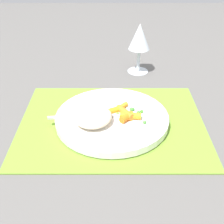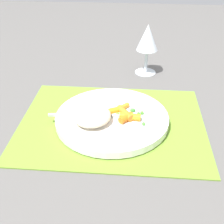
% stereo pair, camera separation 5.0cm
% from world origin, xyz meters
% --- Properties ---
extents(ground_plane, '(2.40, 2.40, 0.00)m').
position_xyz_m(ground_plane, '(0.00, 0.00, 0.00)').
color(ground_plane, '#565451').
extents(placemat, '(0.44, 0.34, 0.01)m').
position_xyz_m(placemat, '(0.00, 0.00, 0.00)').
color(placemat, olive).
rests_on(placemat, ground_plane).
extents(plate, '(0.27, 0.27, 0.02)m').
position_xyz_m(plate, '(0.00, 0.00, 0.01)').
color(plate, white).
rests_on(plate, placemat).
extents(rice_mound, '(0.09, 0.09, 0.03)m').
position_xyz_m(rice_mound, '(-0.04, -0.03, 0.04)').
color(rice_mound, beige).
rests_on(rice_mound, plate).
extents(carrot_portion, '(0.09, 0.09, 0.02)m').
position_xyz_m(carrot_portion, '(0.03, -0.00, 0.03)').
color(carrot_portion, orange).
rests_on(carrot_portion, plate).
extents(pea_scatter, '(0.09, 0.07, 0.01)m').
position_xyz_m(pea_scatter, '(0.04, -0.00, 0.03)').
color(pea_scatter, green).
rests_on(pea_scatter, plate).
extents(fork, '(0.20, 0.03, 0.01)m').
position_xyz_m(fork, '(-0.03, -0.00, 0.03)').
color(fork, silver).
rests_on(fork, plate).
extents(wine_glass, '(0.07, 0.07, 0.16)m').
position_xyz_m(wine_glass, '(0.08, 0.29, 0.11)').
color(wine_glass, silver).
rests_on(wine_glass, ground_plane).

